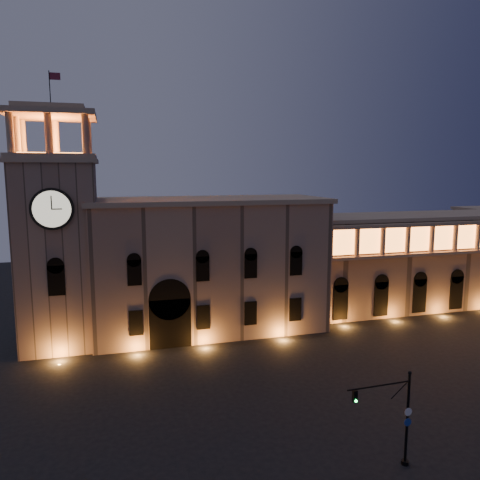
{
  "coord_description": "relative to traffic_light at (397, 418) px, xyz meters",
  "views": [
    {
      "loc": [
        -14.44,
        -38.04,
        21.04
      ],
      "look_at": [
        0.65,
        16.0,
        12.8
      ],
      "focal_mm": 35.0,
      "sensor_mm": 36.0,
      "label": 1
    }
  ],
  "objects": [
    {
      "name": "government_building",
      "position": [
        -6.67,
        33.2,
        5.02
      ],
      "size": [
        30.8,
        12.8,
        17.6
      ],
      "color": "#91715F",
      "rests_on": "ground"
    },
    {
      "name": "colonnade_wing",
      "position": [
        27.4,
        35.18,
        3.59
      ],
      "size": [
        40.6,
        11.5,
        14.5
      ],
      "color": "#8B6C59",
      "rests_on": "ground"
    },
    {
      "name": "clock_tower",
      "position": [
        -25.1,
        32.24,
        8.75
      ],
      "size": [
        9.8,
        9.8,
        32.4
      ],
      "color": "#91715F",
      "rests_on": "ground"
    },
    {
      "name": "traffic_light",
      "position": [
        0.0,
        0.0,
        0.0
      ],
      "size": [
        5.2,
        0.6,
        7.13
      ],
      "rotation": [
        0.0,
        0.0,
        0.03
      ],
      "color": "black",
      "rests_on": "ground"
    },
    {
      "name": "ground",
      "position": [
        -4.6,
        11.26,
        -3.75
      ],
      "size": [
        160.0,
        160.0,
        0.0
      ],
      "primitive_type": "plane",
      "color": "black",
      "rests_on": "ground"
    }
  ]
}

